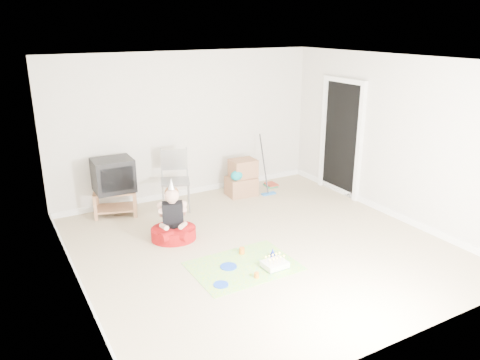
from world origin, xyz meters
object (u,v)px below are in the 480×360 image
folding_chair (175,181)px  birthday_cake (275,265)px  tv_stand (116,200)px  cardboard_boxes (242,178)px  crt_tv (113,175)px  seated_woman (173,226)px

folding_chair → birthday_cake: folding_chair is taller
tv_stand → cardboard_boxes: 2.31m
crt_tv → cardboard_boxes: bearing=-4.2°
cardboard_boxes → birthday_cake: (-0.98, -2.60, -0.28)m
tv_stand → folding_chair: size_ratio=0.75×
cardboard_boxes → seated_woman: (-1.81, -1.15, -0.11)m
crt_tv → birthday_cake: size_ratio=1.96×
tv_stand → folding_chair: 1.03m
tv_stand → seated_woman: seated_woman is taller
folding_chair → birthday_cake: bearing=-82.0°
crt_tv → seated_woman: crt_tv is taller
crt_tv → cardboard_boxes: (2.30, -0.20, -0.38)m
seated_woman → folding_chair: bearing=66.1°
tv_stand → crt_tv: crt_tv is taller
crt_tv → birthday_cake: crt_tv is taller
tv_stand → birthday_cake: 3.10m
tv_stand → cardboard_boxes: cardboard_boxes is taller
birthday_cake → tv_stand: bearing=115.3°
cardboard_boxes → birthday_cake: 2.79m
crt_tv → seated_woman: size_ratio=0.66×
crt_tv → seated_woman: (0.49, -1.35, -0.49)m
birthday_cake → cardboard_boxes: bearing=69.4°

